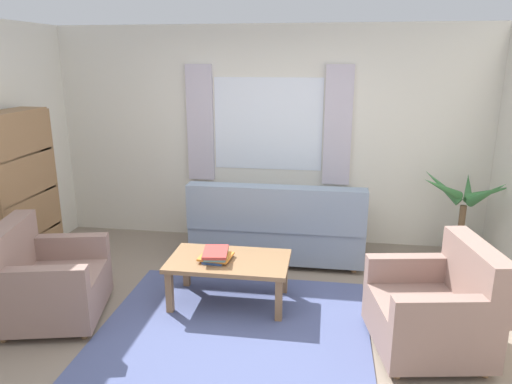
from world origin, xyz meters
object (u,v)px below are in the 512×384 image
armchair_right (436,309)px  potted_plant (461,224)px  armchair_left (46,281)px  bookshelf (24,193)px  book_stack_on_table (216,255)px  coffee_table (229,265)px  couch (278,228)px

armchair_right → potted_plant: (0.60, 1.74, 0.12)m
armchair_left → bookshelf: bookshelf is taller
bookshelf → book_stack_on_table: bearing=79.9°
armchair_right → coffee_table: 1.80m
armchair_right → book_stack_on_table: armchair_right is taller
couch → bookshelf: size_ratio=1.10×
book_stack_on_table → couch: bearing=68.1°
book_stack_on_table → potted_plant: potted_plant is taller
armchair_right → couch: bearing=-148.2°
armchair_left → potted_plant: (3.84, 1.76, 0.12)m
armchair_right → coffee_table: (-1.73, 0.50, 0.03)m
coffee_table → book_stack_on_table: size_ratio=3.20×
armchair_left → book_stack_on_table: size_ratio=2.92×
coffee_table → bookshelf: 2.29m
coffee_table → potted_plant: size_ratio=0.98×
armchair_left → bookshelf: 1.23m
book_stack_on_table → armchair_left: bearing=-161.0°
armchair_left → armchair_right: (3.24, 0.02, 0.00)m
coffee_table → bookshelf: size_ratio=0.64×
armchair_left → couch: bearing=-62.0°
armchair_left → book_stack_on_table: bearing=-83.9°
book_stack_on_table → armchair_right: bearing=-14.0°
armchair_left → potted_plant: bearing=-78.3°
book_stack_on_table → bookshelf: bookshelf is taller
couch → book_stack_on_table: 1.21m
book_stack_on_table → potted_plant: bearing=27.6°
armchair_left → coffee_table: 1.59m
bookshelf → armchair_right: bearing=78.0°
armchair_right → coffee_table: armchair_right is taller
armchair_right → bookshelf: size_ratio=0.56×
potted_plant → bookshelf: 4.65m
potted_plant → coffee_table: bearing=-151.9°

